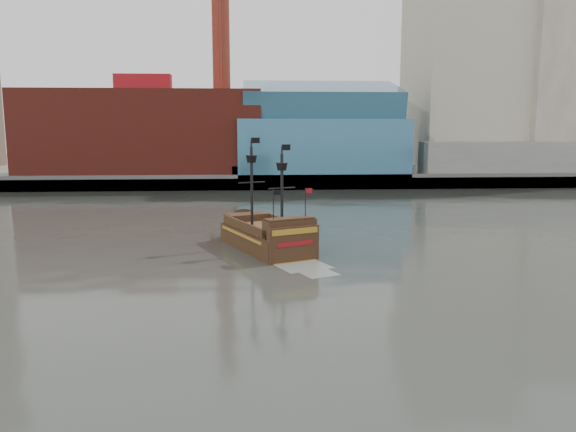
{
  "coord_description": "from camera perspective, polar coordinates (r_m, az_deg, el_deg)",
  "views": [
    {
      "loc": [
        -2.88,
        -32.91,
        10.58
      ],
      "look_at": [
        -0.09,
        8.52,
        4.0
      ],
      "focal_mm": 35.0,
      "sensor_mm": 36.0,
      "label": 1
    }
  ],
  "objects": [
    {
      "name": "ground",
      "position": [
        34.69,
        1.11,
        -8.75
      ],
      "size": [
        400.0,
        400.0,
        0.0
      ],
      "primitive_type": "plane",
      "color": "#2C2E29",
      "rests_on": "ground"
    },
    {
      "name": "seawall",
      "position": [
        95.91,
        -2.11,
        3.44
      ],
      "size": [
        220.0,
        1.0,
        2.6
      ],
      "primitive_type": "cube",
      "color": "#4C4C49",
      "rests_on": "ground"
    },
    {
      "name": "pirate_ship",
      "position": [
        49.04,
        -2.16,
        -2.34
      ],
      "size": [
        9.21,
        14.41,
        10.41
      ],
      "rotation": [
        0.0,
        0.0,
        0.4
      ],
      "color": "black",
      "rests_on": "ground"
    },
    {
      "name": "promenade_far",
      "position": [
        125.31,
        -2.52,
        4.61
      ],
      "size": [
        220.0,
        60.0,
        2.0
      ],
      "primitive_type": "cube",
      "color": "slate",
      "rests_on": "ground"
    },
    {
      "name": "skyline",
      "position": [
        118.58,
        0.1,
        15.77
      ],
      "size": [
        149.0,
        45.0,
        62.0
      ],
      "color": "brown",
      "rests_on": "promenade_far"
    }
  ]
}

